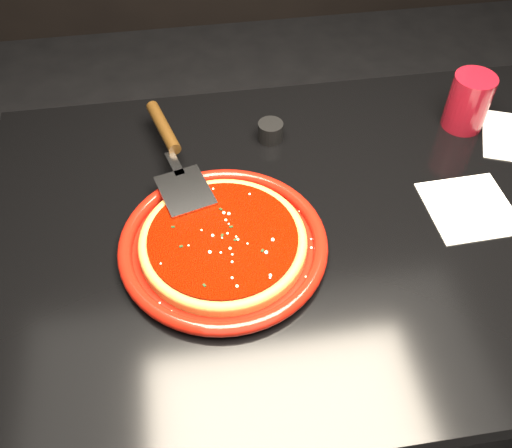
{
  "coord_description": "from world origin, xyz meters",
  "views": [
    {
      "loc": [
        -0.22,
        -0.64,
        1.5
      ],
      "look_at": [
        -0.12,
        -0.01,
        0.77
      ],
      "focal_mm": 40.0,
      "sensor_mm": 36.0,
      "label": 1
    }
  ],
  "objects_px": {
    "pizza_server": "(174,154)",
    "cup": "(469,102)",
    "table": "(308,330)",
    "plate": "(223,244)",
    "ramekin": "(270,131)"
  },
  "relations": [
    {
      "from": "pizza_server",
      "to": "cup",
      "type": "height_order",
      "value": "cup"
    },
    {
      "from": "table",
      "to": "pizza_server",
      "type": "xyz_separation_m",
      "value": [
        -0.25,
        0.16,
        0.42
      ]
    },
    {
      "from": "plate",
      "to": "cup",
      "type": "xyz_separation_m",
      "value": [
        0.52,
        0.25,
        0.04
      ]
    },
    {
      "from": "table",
      "to": "pizza_server",
      "type": "height_order",
      "value": "pizza_server"
    },
    {
      "from": "pizza_server",
      "to": "ramekin",
      "type": "bearing_deg",
      "value": 4.04
    },
    {
      "from": "table",
      "to": "ramekin",
      "type": "height_order",
      "value": "ramekin"
    },
    {
      "from": "plate",
      "to": "ramekin",
      "type": "height_order",
      "value": "ramekin"
    },
    {
      "from": "cup",
      "to": "ramekin",
      "type": "xyz_separation_m",
      "value": [
        -0.4,
        0.02,
        -0.04
      ]
    },
    {
      "from": "cup",
      "to": "ramekin",
      "type": "bearing_deg",
      "value": 177.63
    },
    {
      "from": "plate",
      "to": "cup",
      "type": "relative_size",
      "value": 3.04
    },
    {
      "from": "plate",
      "to": "pizza_server",
      "type": "bearing_deg",
      "value": 108.27
    },
    {
      "from": "pizza_server",
      "to": "cup",
      "type": "relative_size",
      "value": 3.09
    },
    {
      "from": "ramekin",
      "to": "table",
      "type": "bearing_deg",
      "value": -76.94
    },
    {
      "from": "pizza_server",
      "to": "ramekin",
      "type": "relative_size",
      "value": 7.08
    },
    {
      "from": "table",
      "to": "plate",
      "type": "height_order",
      "value": "plate"
    }
  ]
}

